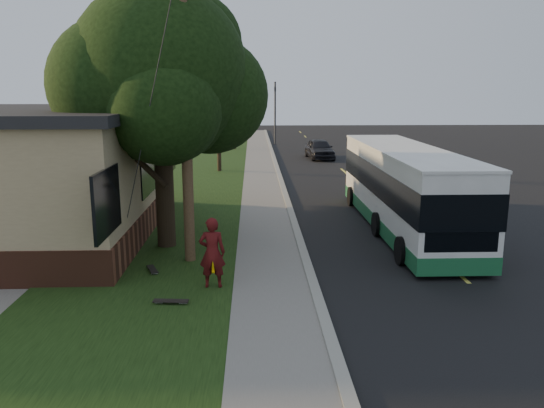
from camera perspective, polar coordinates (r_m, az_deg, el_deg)
The scene contains 17 objects.
ground at distance 14.47m, azimuth 3.98°, elevation -7.37°, with size 120.00×120.00×0.00m, color black.
road at distance 24.66m, azimuth 10.83°, elevation 0.69°, with size 8.00×80.00×0.01m, color black.
curb at distance 24.08m, azimuth 1.51°, elevation 0.76°, with size 0.25×80.00×0.12m, color gray.
sidewalk at distance 24.04m, azimuth -0.87°, elevation 0.70°, with size 2.00×80.00×0.08m, color slate.
grass_verge at distance 24.23m, azimuth -9.17°, elevation 0.62°, with size 5.00×80.00×0.07m, color black.
fire_hydrant at distance 14.30m, azimuth -6.47°, elevation -5.83°, with size 0.32×0.32×0.74m.
utility_pole at distance 14.66m, azimuth -9.38°, elevation 11.23°, with size 2.86×3.21×9.07m.
leafy_tree at distance 16.42m, azimuth -11.78°, elevation 13.10°, with size 6.30×6.00×7.80m.
bare_tree_near at distance 31.73m, azimuth -5.74°, elevation 7.30°, with size 1.38×1.21×4.31m.
bare_tree_far at distance 43.67m, azimuth -4.09°, elevation 8.47°, with size 1.38×1.21×4.03m.
traffic_signal at distance 47.62m, azimuth 0.33°, elevation 10.21°, with size 0.18×0.22×5.50m.
transit_bus at distance 19.03m, azimuth 14.04°, elevation 1.84°, with size 2.45×10.62×2.88m.
skateboarder at distance 13.06m, azimuth -6.45°, elevation -5.21°, with size 0.64×0.42×1.76m, color #4D0F10.
skateboard_main at distance 14.67m, azimuth -12.73°, elevation -6.87°, with size 0.44×0.74×0.07m.
skateboard_spare at distance 12.47m, azimuth -10.83°, elevation -10.23°, with size 0.82×0.26×0.08m.
dumpster at distance 18.17m, azimuth -25.95°, elevation -2.52°, with size 1.52×1.34×1.13m.
distant_car at distance 38.08m, azimuth 5.12°, elevation 5.94°, with size 1.66×4.12×1.41m, color black.
Camera 1 is at (-1.49, -13.55, 4.85)m, focal length 35.00 mm.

